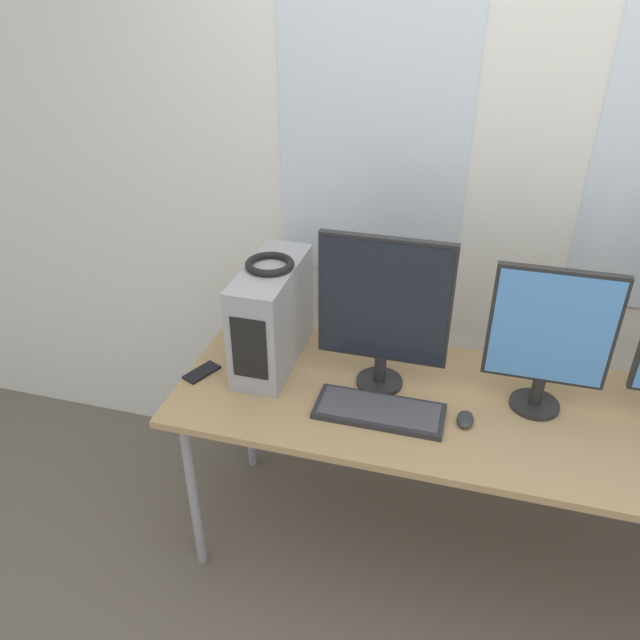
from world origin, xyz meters
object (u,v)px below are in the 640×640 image
object	(u,v)px
monitor_right_near	(550,336)
mouse	(465,419)
monitor_main	(384,308)
cell_phone	(202,372)
headphones	(270,264)
keyboard	(379,411)
pc_tower	(272,315)

from	to	relation	value
monitor_right_near	mouse	size ratio (longest dim) A/B	5.81
monitor_main	cell_phone	bearing A→B (deg)	-170.07
headphones	keyboard	distance (m)	0.64
pc_tower	headphones	distance (m)	0.21
headphones	monitor_right_near	bearing A→B (deg)	-2.05
pc_tower	mouse	world-z (taller)	pc_tower
monitor_right_near	keyboard	world-z (taller)	monitor_right_near
monitor_right_near	keyboard	size ratio (longest dim) A/B	1.20
monitor_right_near	mouse	distance (m)	0.39
monitor_right_near	keyboard	bearing A→B (deg)	-160.47
headphones	mouse	distance (m)	0.86
monitor_main	mouse	world-z (taller)	monitor_main
pc_tower	monitor_right_near	size ratio (longest dim) A/B	0.89
monitor_right_near	cell_phone	size ratio (longest dim) A/B	3.48
headphones	monitor_main	xyz separation A→B (m)	(0.42, -0.05, -0.09)
pc_tower	cell_phone	bearing A→B (deg)	-144.91
monitor_main	monitor_right_near	size ratio (longest dim) A/B	1.09
mouse	cell_phone	xyz separation A→B (m)	(-0.97, 0.02, -0.01)
pc_tower	monitor_right_near	world-z (taller)	monitor_right_near
mouse	cell_phone	bearing A→B (deg)	178.60
monitor_main	keyboard	world-z (taller)	monitor_main
headphones	monitor_main	world-z (taller)	monitor_main
pc_tower	keyboard	distance (m)	0.54
headphones	keyboard	bearing A→B (deg)	-25.38
keyboard	mouse	size ratio (longest dim) A/B	4.85
cell_phone	pc_tower	bearing A→B (deg)	59.24
headphones	cell_phone	size ratio (longest dim) A/B	1.15
headphones	monitor_main	distance (m)	0.43
monitor_right_near	monitor_main	bearing A→B (deg)	-178.59
monitor_main	monitor_right_near	world-z (taller)	monitor_main
headphones	monitor_main	size ratio (longest dim) A/B	0.30
monitor_main	monitor_right_near	distance (m)	0.54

